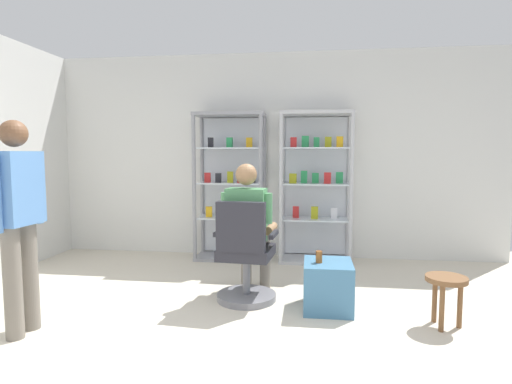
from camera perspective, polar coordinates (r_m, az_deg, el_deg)
The scene contains 10 objects.
ground_plane at distance 2.98m, azimuth -3.03°, elevation -22.36°, with size 7.20×7.20×0.00m, color beige.
back_wall at distance 5.61m, azimuth 2.54°, elevation 4.97°, with size 6.00×0.10×2.70m, color silver.
display_cabinet_left at distance 5.47m, azimuth -3.44°, elevation 0.88°, with size 0.90×0.45×1.90m.
display_cabinet_right at distance 5.37m, azimuth 8.16°, elevation 0.82°, with size 0.90×0.45×1.90m.
office_chair at distance 3.91m, azimuth -1.51°, elevation -9.36°, with size 0.58×0.56×0.96m.
seated_shopkeeper at distance 4.00m, azimuth -0.95°, elevation -4.36°, with size 0.51×0.59×1.29m.
storage_crate at distance 3.84m, azimuth 9.82°, elevation -12.52°, with size 0.42×0.48×0.43m, color teal.
tea_glass at distance 3.73m, azimuth 8.63°, elevation -8.77°, with size 0.06×0.06×0.10m, color brown.
standing_customer at distance 3.60m, azimuth -29.85°, elevation -2.57°, with size 0.23×0.52×1.63m.
wooden_stool at distance 3.70m, azimuth 24.60°, elevation -11.71°, with size 0.32×0.32×0.41m.
Camera 1 is at (0.49, -2.59, 1.38)m, focal length 29.19 mm.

